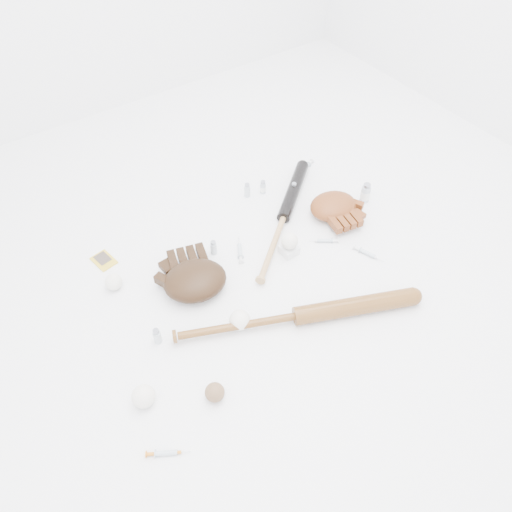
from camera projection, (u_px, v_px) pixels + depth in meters
bat_dark at (284, 217)px, 2.17m from camera, size 0.65×0.54×0.06m
bat_wood at (297, 316)px, 1.81m from camera, size 0.90×0.44×0.07m
glove_dark at (195, 280)px, 1.90m from camera, size 0.36×0.36×0.11m
glove_tan at (333, 206)px, 2.19m from camera, size 0.29×0.29×0.09m
trading_card at (104, 261)px, 2.04m from camera, size 0.09×0.11×0.01m
pedestal at (289, 250)px, 2.06m from camera, size 0.07×0.07×0.04m
baseball_on_pedestal at (289, 241)px, 2.02m from camera, size 0.07×0.07×0.07m
baseball_left at (144, 396)px, 1.60m from camera, size 0.08×0.08×0.08m
baseball_upper at (114, 282)px, 1.92m from camera, size 0.07×0.07×0.07m
baseball_mid at (240, 320)px, 1.80m from camera, size 0.08×0.08×0.08m
baseball_aged at (215, 392)px, 1.62m from camera, size 0.07×0.07×0.07m
syringe_0 at (166, 453)px, 1.51m from camera, size 0.14×0.10×0.02m
syringe_1 at (325, 241)px, 2.10m from camera, size 0.13×0.10×0.02m
syringe_2 at (240, 251)px, 2.06m from camera, size 0.10×0.15×0.02m
syringe_3 at (367, 253)px, 2.06m from camera, size 0.08×0.15×0.02m
syringe_4 at (304, 168)px, 2.43m from camera, size 0.17×0.09×0.02m
vial_0 at (294, 189)px, 2.29m from camera, size 0.03×0.03×0.07m
vial_1 at (263, 187)px, 2.30m from camera, size 0.03×0.03×0.07m
vial_2 at (214, 247)px, 2.04m from camera, size 0.03×0.03×0.07m
vial_3 at (366, 193)px, 2.25m from camera, size 0.04×0.04×0.10m
vial_4 at (157, 336)px, 1.76m from camera, size 0.03×0.03×0.07m
vial_5 at (247, 190)px, 2.28m from camera, size 0.03×0.03×0.07m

